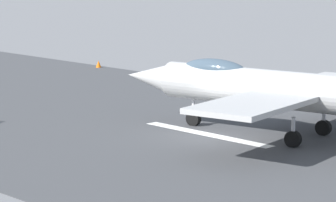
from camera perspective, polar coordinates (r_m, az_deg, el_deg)
The scene contains 5 objects.
ground_plane at distance 41.57m, azimuth 2.98°, elevation -2.31°, with size 400.00×400.00×0.00m, color slate.
runway_strip at distance 41.56m, azimuth 3.00°, elevation -2.30°, with size 240.00×26.00×0.02m.
fighter_jet at distance 41.18m, azimuth 7.21°, elevation 0.87°, with size 16.79×14.40×5.57m.
marker_cone_mid at distance 52.16m, azimuth 10.65°, elevation 0.27°, with size 0.44×0.44×0.55m, color orange.
marker_cone_far at distance 67.09m, azimuth -4.61°, elevation 2.44°, with size 0.44×0.44×0.55m, color orange.
Camera 1 is at (-27.93, 29.59, 8.53)m, focal length 92.31 mm.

